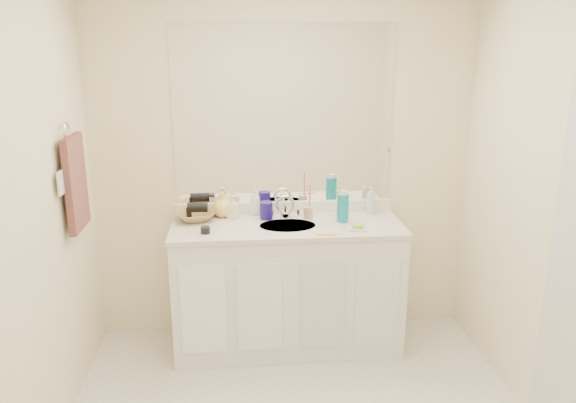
{
  "coord_description": "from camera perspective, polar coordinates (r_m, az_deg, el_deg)",
  "views": [
    {
      "loc": [
        -0.31,
        -2.46,
        2.04
      ],
      "look_at": [
        0.0,
        0.97,
        1.05
      ],
      "focal_mm": 35.0,
      "sensor_mm": 36.0,
      "label": 1
    }
  ],
  "objects": [
    {
      "name": "faucet",
      "position": [
        3.82,
        -0.28,
        -0.8
      ],
      "size": [
        0.02,
        0.02,
        0.11
      ],
      "primitive_type": "cylinder",
      "color": "silver",
      "rests_on": "countertop"
    },
    {
      "name": "sink_basin",
      "position": [
        3.67,
        -0.04,
        -2.6
      ],
      "size": [
        0.37,
        0.37,
        0.02
      ],
      "primitive_type": "cylinder",
      "color": "beige",
      "rests_on": "countertop"
    },
    {
      "name": "toothbrush",
      "position": [
        3.77,
        2.23,
        0.43
      ],
      "size": [
        0.01,
        0.04,
        0.18
      ],
      "primitive_type": "cylinder",
      "rotation": [
        0.14,
        0.0,
        0.1
      ],
      "color": "#F84189",
      "rests_on": "tan_cup"
    },
    {
      "name": "soap_bottle_yellow",
      "position": [
        3.85,
        -6.66,
        -0.3
      ],
      "size": [
        0.14,
        0.14,
        0.17
      ],
      "primitive_type": "imported",
      "rotation": [
        0.0,
        0.0,
        -0.06
      ],
      "color": "#FBDC61",
      "rests_on": "countertop"
    },
    {
      "name": "hair_dryer",
      "position": [
        3.79,
        -9.16,
        -0.59
      ],
      "size": [
        0.14,
        0.07,
        0.07
      ],
      "primitive_type": "cylinder",
      "rotation": [
        0.0,
        1.57,
        -0.04
      ],
      "color": "black",
      "rests_on": "wicker_basket"
    },
    {
      "name": "green_soap",
      "position": [
        3.6,
        7.07,
        -2.53
      ],
      "size": [
        0.07,
        0.05,
        0.02
      ],
      "primitive_type": "cube",
      "rotation": [
        0.0,
        0.0,
        0.0
      ],
      "color": "#91D534",
      "rests_on": "soap_dish"
    },
    {
      "name": "countertop",
      "position": [
        3.69,
        -0.07,
        -2.55
      ],
      "size": [
        1.52,
        0.57,
        0.03
      ],
      "primitive_type": "cube",
      "color": "silver",
      "rests_on": "vanity_cabinet"
    },
    {
      "name": "towel_ring",
      "position": [
        3.42,
        -21.57,
        6.64
      ],
      "size": [
        0.01,
        0.11,
        0.11
      ],
      "primitive_type": "torus",
      "rotation": [
        0.0,
        1.57,
        0.0
      ],
      "color": "silver",
      "rests_on": "wall_left"
    },
    {
      "name": "dark_jar",
      "position": [
        3.55,
        -8.39,
        -2.88
      ],
      "size": [
        0.08,
        0.08,
        0.04
      ],
      "primitive_type": "cylinder",
      "rotation": [
        0.0,
        0.0,
        0.31
      ],
      "color": "black",
      "rests_on": "countertop"
    },
    {
      "name": "switch_plate",
      "position": [
        3.27,
        -22.11,
        1.75
      ],
      "size": [
        0.01,
        0.08,
        0.13
      ],
      "primitive_type": "cube",
      "color": "silver",
      "rests_on": "wall_left"
    },
    {
      "name": "soap_bottle_cream",
      "position": [
        3.82,
        -5.62,
        -0.54
      ],
      "size": [
        0.09,
        0.09,
        0.16
      ],
      "primitive_type": "imported",
      "rotation": [
        0.0,
        0.0,
        -0.37
      ],
      "color": "#FFEDCF",
      "rests_on": "countertop"
    },
    {
      "name": "mirror",
      "position": [
        3.8,
        -0.43,
        8.74
      ],
      "size": [
        1.48,
        0.01,
        1.2
      ],
      "primitive_type": "cube",
      "color": "white",
      "rests_on": "wall_back"
    },
    {
      "name": "vanity_cabinet",
      "position": [
        3.86,
        -0.07,
        -8.76
      ],
      "size": [
        1.5,
        0.55,
        0.85
      ],
      "primitive_type": "cube",
      "color": "white",
      "rests_on": "floor"
    },
    {
      "name": "soap_bottle_white",
      "position": [
        3.87,
        -3.33,
        -0.12
      ],
      "size": [
        0.08,
        0.08,
        0.18
      ],
      "primitive_type": "imported",
      "rotation": [
        0.0,
        0.0,
        0.25
      ],
      "color": "white",
      "rests_on": "countertop"
    },
    {
      "name": "backsplash",
      "position": [
        3.92,
        -0.4,
        -0.59
      ],
      "size": [
        1.52,
        0.03,
        0.08
      ],
      "primitive_type": "cube",
      "color": "white",
      "rests_on": "countertop"
    },
    {
      "name": "soap_dish",
      "position": [
        3.6,
        7.06,
        -2.8
      ],
      "size": [
        0.13,
        0.11,
        0.01
      ],
      "primitive_type": "cube",
      "rotation": [
        0.0,
        0.0,
        -0.19
      ],
      "color": "silver",
      "rests_on": "countertop"
    },
    {
      "name": "orange_comb",
      "position": [
        3.5,
        3.99,
        -3.37
      ],
      "size": [
        0.13,
        0.04,
        0.01
      ],
      "primitive_type": "cube",
      "rotation": [
        0.0,
        0.0,
        -0.07
      ],
      "color": "#F1A319",
      "rests_on": "countertop"
    },
    {
      "name": "clear_pump_bottle",
      "position": [
        3.94,
        8.38,
        -0.15
      ],
      "size": [
        0.07,
        0.07,
        0.15
      ],
      "primitive_type": "cylinder",
      "rotation": [
        0.0,
        0.0,
        -0.14
      ],
      "color": "silver",
      "rests_on": "countertop"
    },
    {
      "name": "hand_towel",
      "position": [
        3.47,
        -20.76,
        1.77
      ],
      "size": [
        0.04,
        0.32,
        0.55
      ],
      "primitive_type": "cube",
      "color": "#4F2C2A",
      "rests_on": "towel_ring"
    },
    {
      "name": "tan_cup",
      "position": [
        3.79,
        2.06,
        -1.16
      ],
      "size": [
        0.08,
        0.08,
        0.08
      ],
      "primitive_type": "cylinder",
      "rotation": [
        0.0,
        0.0,
        -0.34
      ],
      "color": "#C6AD8C",
      "rests_on": "countertop"
    },
    {
      "name": "wicker_basket",
      "position": [
        3.81,
        -9.42,
        -1.45
      ],
      "size": [
        0.31,
        0.31,
        0.06
      ],
      "primitive_type": "imported",
      "rotation": [
        0.0,
        0.0,
        0.27
      ],
      "color": "olive",
      "rests_on": "countertop"
    },
    {
      "name": "blue_mug",
      "position": [
        3.79,
        -2.22,
        -0.92
      ],
      "size": [
        0.09,
        0.09,
        0.12
      ],
      "primitive_type": "cylinder",
      "rotation": [
        0.0,
        0.0,
        -0.03
      ],
      "color": "navy",
      "rests_on": "countertop"
    },
    {
      "name": "mouthwash_bottle",
      "position": [
        3.74,
        5.58,
        -0.66
      ],
      "size": [
        0.1,
        0.1,
        0.19
      ],
      "primitive_type": "cylinder",
      "rotation": [
        0.0,
        0.0,
        -0.29
      ],
      "color": "#0C8D98",
      "rests_on": "countertop"
    },
    {
      "name": "wall_left",
      "position": [
        2.79,
        -25.75,
        -3.17
      ],
      "size": [
        0.02,
        2.6,
        2.4
      ],
      "primitive_type": "cube",
      "color": "#FCEFC5",
      "rests_on": "floor"
    },
    {
      "name": "wall_right",
      "position": [
        3.06,
        26.86,
        -1.71
      ],
      "size": [
        0.02,
        2.6,
        2.4
      ],
      "primitive_type": "cube",
      "color": "#FCEFC5",
      "rests_on": "floor"
    },
    {
      "name": "wall_front",
      "position": [
        1.47,
        8.36,
        -19.04
      ],
      "size": [
        2.6,
        0.02,
        2.4
      ],
      "primitive_type": "cube",
      "color": "#FCEFC5",
      "rests_on": "floor"
    },
    {
      "name": "wall_back",
      "position": [
        3.87,
        -0.43,
        3.46
      ],
      "size": [
        2.6,
        0.02,
        2.4
      ],
      "primitive_type": "cube",
      "color": "#FCEFC5",
      "rests_on": "floor"
    }
  ]
}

